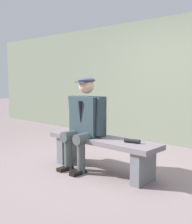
# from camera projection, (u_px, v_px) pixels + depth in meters

# --- Properties ---
(ground_plane) EXTENTS (30.00, 30.00, 0.00)m
(ground_plane) POSITION_uv_depth(u_px,v_px,m) (102.00, 171.00, 3.97)
(ground_plane) COLOR gray
(bench) EXTENTS (1.72, 0.45, 0.47)m
(bench) POSITION_uv_depth(u_px,v_px,m) (102.00, 148.00, 3.93)
(bench) COLOR slate
(bench) RESTS_ON ground
(seated_man) EXTENTS (0.65, 0.58, 1.30)m
(seated_man) POSITION_uv_depth(u_px,v_px,m) (85.00, 119.00, 4.03)
(seated_man) COLOR #2C3C43
(seated_man) RESTS_ON ground
(rolled_magazine) EXTENTS (0.21, 0.10, 0.05)m
(rolled_magazine) POSITION_uv_depth(u_px,v_px,m) (132.00, 141.00, 3.59)
(rolled_magazine) COLOR black
(rolled_magazine) RESTS_ON bench
(stadium_wall) EXTENTS (12.00, 0.24, 2.47)m
(stadium_wall) POSITION_uv_depth(u_px,v_px,m) (178.00, 82.00, 5.44)
(stadium_wall) COLOR gray
(stadium_wall) RESTS_ON ground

